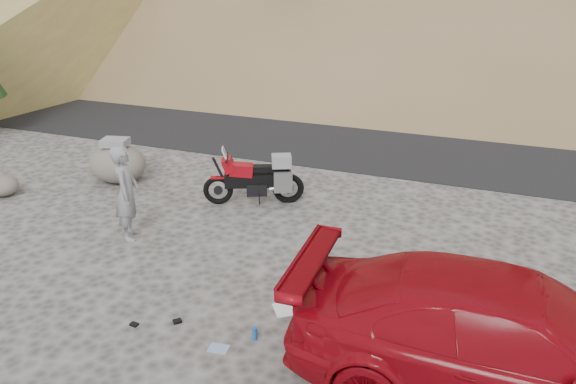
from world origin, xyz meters
name	(u,v)px	position (x,y,z in m)	size (l,w,h in m)	color
ground	(220,264)	(0.00, 0.00, 0.00)	(140.00, 140.00, 0.00)	#3E3B39
road	(348,133)	(0.00, 9.00, 0.00)	(120.00, 7.00, 0.05)	black
motorcycle	(258,179)	(-0.45, 2.83, 0.59)	(2.16, 1.21, 1.38)	black
man	(132,237)	(-2.17, 0.33, 0.00)	(0.71, 0.47, 1.94)	gray
boulder	(117,163)	(-4.31, 2.82, 0.49)	(1.50, 1.29, 1.13)	#5A554D
small_rock	(2,186)	(-6.35, 1.07, 0.24)	(0.82, 0.74, 0.48)	#5A554D
gear_white_cloth	(288,309)	(1.71, -0.91, 0.01)	(0.45, 0.40, 0.01)	white
gear_bottle	(255,334)	(1.52, -1.81, 0.10)	(0.07, 0.07, 0.20)	#1B4EA6
gear_funnel	(395,383)	(3.68, -2.11, 0.09)	(0.14, 0.14, 0.18)	red
gear_glove_a	(134,324)	(-0.36, -2.17, 0.02)	(0.12, 0.09, 0.03)	black
gear_glove_b	(177,321)	(0.22, -1.86, 0.02)	(0.13, 0.10, 0.04)	black
gear_blue_cloth	(219,348)	(1.12, -2.20, 0.01)	(0.29, 0.21, 0.01)	#7D9CC1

